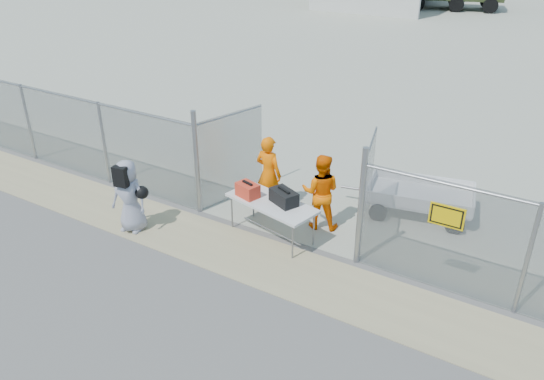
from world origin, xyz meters
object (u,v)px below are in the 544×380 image
Objects in this scene: folding_table at (272,219)px; visitor at (129,196)px; security_worker_right at (321,192)px; security_worker_left at (269,174)px; utility_trailer at (420,199)px.

visitor reaches higher than folding_table.
folding_table is 1.15× the size of security_worker_right.
security_worker_left is at bearing -23.20° from security_worker_right.
folding_table is at bearing 33.77° from security_worker_right.
visitor is at bearing 14.02° from security_worker_right.
security_worker_left is 1.10× the size of visitor.
security_worker_left reaches higher than security_worker_right.
security_worker_left is 1.05× the size of security_worker_right.
utility_trailer is at bearing -148.20° from security_worker_left.
security_worker_right is (1.40, -0.11, -0.05)m from security_worker_left.
visitor is (-2.10, -2.37, -0.09)m from security_worker_left.
security_worker_right is 4.17m from visitor.
visitor is at bearing 52.34° from security_worker_left.
folding_table is 1.24m from security_worker_right.
security_worker_right is 2.51m from utility_trailer.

